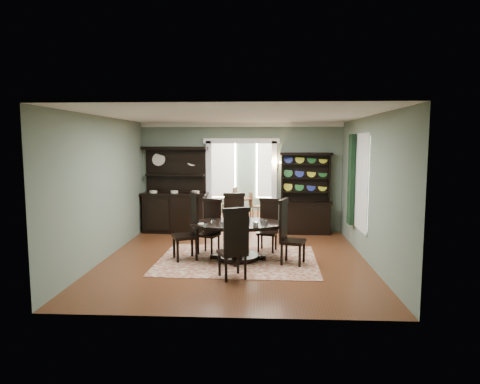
# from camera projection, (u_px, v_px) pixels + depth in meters

# --- Properties ---
(room) EXTENTS (5.51, 6.01, 3.01)m
(room) POSITION_uv_depth(u_px,v_px,m) (235.00, 185.00, 8.88)
(room) COLOR #5B3117
(room) RESTS_ON ground
(parlor) EXTENTS (3.51, 3.50, 3.01)m
(parlor) POSITION_uv_depth(u_px,v_px,m) (245.00, 171.00, 14.33)
(parlor) COLOR #5B3117
(parlor) RESTS_ON ground
(doorway_trim) EXTENTS (2.08, 0.25, 2.57)m
(doorway_trim) POSITION_uv_depth(u_px,v_px,m) (241.00, 173.00, 11.81)
(doorway_trim) COLOR white
(doorway_trim) RESTS_ON floor
(right_window) EXTENTS (0.15, 1.47, 2.12)m
(right_window) POSITION_uv_depth(u_px,v_px,m) (356.00, 181.00, 9.62)
(right_window) COLOR white
(right_window) RESTS_ON wall_right
(wall_sconce) EXTENTS (0.27, 0.21, 0.21)m
(wall_sconce) POSITION_uv_depth(u_px,v_px,m) (276.00, 164.00, 11.57)
(wall_sconce) COLOR #BA7431
(wall_sconce) RESTS_ON back_wall_right
(rug) EXTENTS (3.35, 2.64, 0.01)m
(rug) POSITION_uv_depth(u_px,v_px,m) (237.00, 260.00, 8.97)
(rug) COLOR maroon
(rug) RESTS_ON floor
(dining_table) EXTENTS (2.04, 1.91, 0.79)m
(dining_table) POSITION_uv_depth(u_px,v_px,m) (238.00, 234.00, 8.96)
(dining_table) COLOR black
(dining_table) RESTS_ON rug
(centerpiece) EXTENTS (1.45, 0.93, 0.24)m
(centerpiece) POSITION_uv_depth(u_px,v_px,m) (236.00, 220.00, 8.84)
(centerpiece) COLOR silver
(centerpiece) RESTS_ON dining_table
(chair_far_left) EXTENTS (0.57, 0.56, 1.21)m
(chair_far_left) POSITION_uv_depth(u_px,v_px,m) (211.00, 225.00, 9.52)
(chair_far_left) COLOR black
(chair_far_left) RESTS_ON rug
(chair_far_mid) EXTENTS (0.51, 0.49, 1.31)m
(chair_far_mid) POSITION_uv_depth(u_px,v_px,m) (234.00, 220.00, 9.76)
(chair_far_mid) COLOR black
(chair_far_mid) RESTS_ON rug
(chair_far_right) EXTENTS (0.52, 0.51, 1.19)m
(chair_far_right) POSITION_uv_depth(u_px,v_px,m) (268.00, 223.00, 9.73)
(chair_far_right) COLOR black
(chair_far_right) RESTS_ON rug
(chair_end_left) EXTENTS (0.66, 0.67, 1.41)m
(chair_end_left) POSITION_uv_depth(u_px,v_px,m) (190.00, 225.00, 8.98)
(chair_end_left) COLOR black
(chair_end_left) RESTS_ON rug
(chair_end_right) EXTENTS (0.59, 0.61, 1.33)m
(chair_end_right) POSITION_uv_depth(u_px,v_px,m) (288.00, 230.00, 8.64)
(chair_end_right) COLOR black
(chair_end_right) RESTS_ON rug
(chair_near) EXTENTS (0.64, 0.62, 1.32)m
(chair_near) POSITION_uv_depth(u_px,v_px,m) (234.00, 242.00, 7.63)
(chair_near) COLOR black
(chair_near) RESTS_ON rug
(sideboard) EXTENTS (1.82, 0.76, 2.35)m
(sideboard) POSITION_uv_depth(u_px,v_px,m) (175.00, 203.00, 11.72)
(sideboard) COLOR black
(sideboard) RESTS_ON floor
(welsh_dresser) EXTENTS (1.41, 0.54, 2.19)m
(welsh_dresser) POSITION_uv_depth(u_px,v_px,m) (305.00, 204.00, 11.58)
(welsh_dresser) COLOR black
(welsh_dresser) RESTS_ON floor
(parlor_table) EXTENTS (0.73, 0.73, 0.68)m
(parlor_table) POSITION_uv_depth(u_px,v_px,m) (241.00, 205.00, 13.78)
(parlor_table) COLOR #4F2916
(parlor_table) RESTS_ON parlor_floor
(parlor_chair_left) EXTENTS (0.48, 0.47, 1.05)m
(parlor_chair_left) POSITION_uv_depth(u_px,v_px,m) (231.00, 202.00, 13.57)
(parlor_chair_left) COLOR #4F2916
(parlor_chair_left) RESTS_ON parlor_floor
(parlor_chair_right) EXTENTS (0.41, 0.40, 0.87)m
(parlor_chair_right) POSITION_uv_depth(u_px,v_px,m) (254.00, 205.00, 13.74)
(parlor_chair_right) COLOR #4F2916
(parlor_chair_right) RESTS_ON parlor_floor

